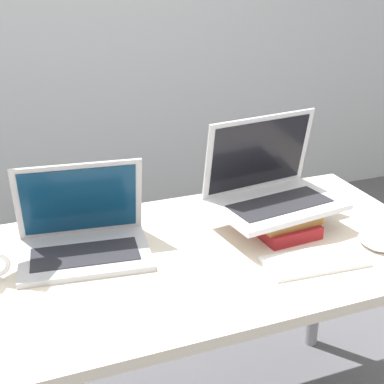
{
  "coord_description": "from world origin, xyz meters",
  "views": [
    {
      "loc": [
        -0.42,
        -0.84,
        1.46
      ],
      "look_at": [
        0.04,
        0.36,
        0.91
      ],
      "focal_mm": 50.0,
      "sensor_mm": 36.0,
      "label": 1
    }
  ],
  "objects": [
    {
      "name": "laptop_on_books",
      "position": [
        0.31,
        0.43,
        0.85
      ],
      "size": [
        0.4,
        0.29,
        0.25
      ],
      "color": "silver",
      "rests_on": "book_stack"
    },
    {
      "name": "book_stack",
      "position": [
        0.32,
        0.42,
        0.76
      ],
      "size": [
        0.2,
        0.27,
        0.07
      ],
      "color": "maroon",
      "rests_on": "desk"
    },
    {
      "name": "wireless_keyboard",
      "position": [
        0.32,
        0.19,
        0.73
      ],
      "size": [
        0.28,
        0.14,
        0.01
      ],
      "color": "white",
      "rests_on": "desk"
    },
    {
      "name": "desk",
      "position": [
        0.0,
        0.36,
        0.65
      ],
      "size": [
        1.48,
        0.72,
        0.73
      ],
      "color": "beige",
      "rests_on": "ground_plane"
    },
    {
      "name": "mouse",
      "position": [
        0.52,
        0.21,
        0.74
      ],
      "size": [
        0.07,
        0.11,
        0.03
      ],
      "color": "white",
      "rests_on": "desk"
    },
    {
      "name": "laptop_left",
      "position": [
        -0.24,
        0.47,
        0.78
      ],
      "size": [
        0.37,
        0.28,
        0.25
      ],
      "color": "#B2B2B7",
      "rests_on": "desk"
    }
  ]
}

